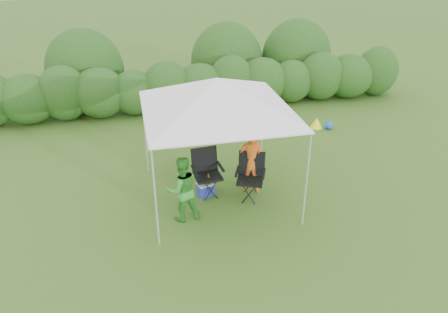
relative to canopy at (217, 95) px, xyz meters
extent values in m
plane|color=#3C611E|center=(0.00, -0.50, -2.46)|extent=(70.00, 70.00, 0.00)
ellipsoid|color=#254F18|center=(-4.92, 5.50, -1.67)|extent=(1.80, 1.53, 1.57)
cylinder|color=#382616|center=(-4.92, 5.50, -2.31)|extent=(0.12, 0.12, 0.30)
ellipsoid|color=#254F18|center=(-3.83, 5.50, -1.56)|extent=(1.57, 1.34, 1.80)
cylinder|color=#382616|center=(-3.83, 5.50, -2.31)|extent=(0.12, 0.12, 0.30)
ellipsoid|color=#254F18|center=(-2.73, 5.50, -1.64)|extent=(1.72, 1.47, 1.65)
cylinder|color=#382616|center=(-2.73, 5.50, -2.31)|extent=(0.12, 0.12, 0.30)
ellipsoid|color=#254F18|center=(-1.64, 5.50, -1.71)|extent=(1.50, 1.28, 1.50)
cylinder|color=#382616|center=(-1.64, 5.50, -2.31)|extent=(0.12, 0.12, 0.30)
ellipsoid|color=#254F18|center=(-0.55, 5.50, -1.60)|extent=(1.65, 1.40, 1.73)
cylinder|color=#382616|center=(-0.55, 5.50, -2.31)|extent=(0.12, 0.12, 0.30)
ellipsoid|color=#254F18|center=(0.55, 5.50, -1.67)|extent=(1.80, 1.53, 1.57)
cylinder|color=#382616|center=(0.55, 5.50, -2.31)|extent=(0.12, 0.12, 0.30)
ellipsoid|color=#254F18|center=(1.64, 5.50, -1.56)|extent=(1.58, 1.34, 1.80)
cylinder|color=#382616|center=(1.64, 5.50, -2.31)|extent=(0.12, 0.12, 0.30)
ellipsoid|color=#254F18|center=(2.73, 5.50, -1.64)|extent=(1.72, 1.47, 1.65)
cylinder|color=#382616|center=(2.73, 5.50, -2.31)|extent=(0.12, 0.12, 0.30)
ellipsoid|color=#254F18|center=(3.83, 5.50, -1.71)|extent=(1.50, 1.28, 1.50)
cylinder|color=#382616|center=(3.83, 5.50, -2.31)|extent=(0.12, 0.12, 0.30)
ellipsoid|color=#254F18|center=(4.92, 5.50, -1.60)|extent=(1.65, 1.40, 1.73)
cylinder|color=#382616|center=(4.92, 5.50, -2.31)|extent=(0.12, 0.12, 0.30)
ellipsoid|color=#254F18|center=(6.01, 5.50, -1.67)|extent=(1.80, 1.53, 1.57)
cylinder|color=#382616|center=(6.01, 5.50, -2.31)|extent=(0.12, 0.12, 0.30)
ellipsoid|color=#254F18|center=(7.11, 5.50, -1.56)|extent=(1.57, 1.34, 1.80)
cylinder|color=#382616|center=(7.11, 5.50, -2.31)|extent=(0.12, 0.12, 0.30)
cylinder|color=silver|center=(-1.50, -1.50, -1.41)|extent=(0.04, 0.04, 2.10)
cylinder|color=silver|center=(1.50, -1.50, -1.41)|extent=(0.04, 0.04, 2.10)
cylinder|color=silver|center=(-1.50, 1.50, -1.41)|extent=(0.04, 0.04, 2.10)
cylinder|color=silver|center=(1.50, 1.50, -1.41)|extent=(0.04, 0.04, 2.10)
cube|color=white|center=(0.00, 0.00, -0.35)|extent=(3.10, 3.10, 0.03)
pyramid|color=white|center=(0.00, 0.00, 0.02)|extent=(3.10, 3.10, 0.70)
cube|color=black|center=(0.69, -0.27, -1.99)|extent=(0.74, 0.71, 0.06)
cube|color=black|center=(0.78, -0.05, -1.68)|extent=(0.60, 0.36, 0.56)
cube|color=black|center=(0.41, -0.16, -1.79)|extent=(0.23, 0.48, 0.03)
cube|color=black|center=(0.97, -0.39, -1.79)|extent=(0.23, 0.48, 0.03)
cylinder|color=black|center=(0.37, -0.41, -2.23)|extent=(0.03, 0.03, 0.47)
cylinder|color=black|center=(0.83, -0.59, -2.23)|extent=(0.03, 0.03, 0.47)
cylinder|color=black|center=(0.56, 0.05, -2.23)|extent=(0.03, 0.03, 0.47)
cylinder|color=black|center=(1.01, -0.14, -2.23)|extent=(0.03, 0.03, 0.47)
cube|color=black|center=(-0.21, 0.09, -1.98)|extent=(0.64, 0.60, 0.06)
cube|color=black|center=(-0.24, 0.34, -1.66)|extent=(0.61, 0.22, 0.57)
cube|color=black|center=(-0.52, 0.06, -1.78)|extent=(0.10, 0.51, 0.03)
cube|color=black|center=(0.09, 0.12, -1.78)|extent=(0.10, 0.51, 0.03)
cylinder|color=black|center=(-0.44, -0.18, -2.22)|extent=(0.03, 0.03, 0.48)
cylinder|color=black|center=(0.06, -0.13, -2.22)|extent=(0.03, 0.03, 0.48)
cylinder|color=black|center=(-0.49, 0.32, -2.22)|extent=(0.03, 0.03, 0.48)
cylinder|color=black|center=(0.01, 0.37, -2.22)|extent=(0.03, 0.03, 0.48)
imported|color=#D95C18|center=(0.80, 0.02, -1.68)|extent=(0.66, 0.54, 1.56)
imported|color=green|center=(-0.91, -0.74, -1.73)|extent=(0.80, 0.67, 1.46)
cube|color=#2330A0|center=(-0.27, 0.06, -2.32)|extent=(0.42, 0.34, 0.29)
cube|color=silver|center=(-0.27, 0.06, -2.16)|extent=(0.44, 0.37, 0.03)
cylinder|color=#592D0C|center=(-0.21, 0.02, -2.01)|extent=(0.07, 0.07, 0.27)
cone|color=#FDFD1A|center=(3.81, 3.14, -2.30)|extent=(0.38, 0.38, 0.32)
sphere|color=blue|center=(4.12, 2.92, -2.34)|extent=(0.25, 0.25, 0.25)
camera|label=1|loc=(-1.75, -8.44, 3.07)|focal=35.00mm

